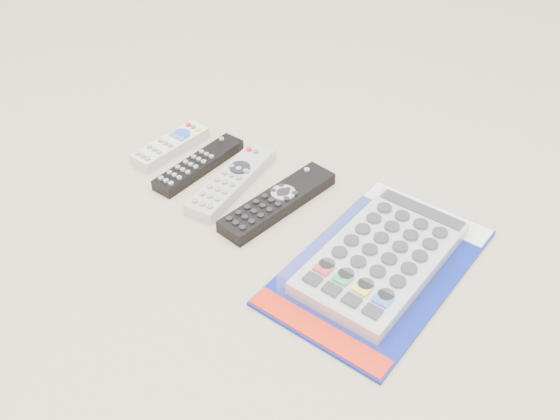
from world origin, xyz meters
The scene contains 5 objects.
remote_small_grey centered at (-0.21, 0.03, 0.01)m, with size 0.06×0.14×0.02m.
remote_slim_black centered at (-0.14, 0.01, 0.01)m, with size 0.05×0.17×0.02m.
remote_silver_dvd centered at (-0.07, 0.00, 0.01)m, with size 0.06×0.19×0.02m.
remote_large_black centered at (0.02, 0.00, 0.01)m, with size 0.09×0.20×0.02m.
jumbo_remote_packaged centered at (0.19, -0.04, 0.02)m, with size 0.22×0.33×0.04m.
Camera 1 is at (0.39, -0.60, 0.58)m, focal length 40.00 mm.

